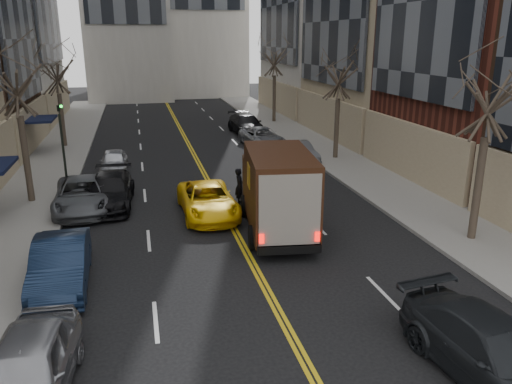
# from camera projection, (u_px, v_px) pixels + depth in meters

# --- Properties ---
(sidewalk_left) EXTENTS (4.00, 66.00, 0.15)m
(sidewalk_left) POSITION_uv_depth(u_px,v_px,m) (50.00, 167.00, 30.43)
(sidewalk_left) COLOR slate
(sidewalk_left) RESTS_ON ground
(sidewalk_right) EXTENTS (4.00, 66.00, 0.15)m
(sidewalk_right) POSITION_uv_depth(u_px,v_px,m) (327.00, 152.00, 34.44)
(sidewalk_right) COLOR slate
(sidewalk_right) RESTS_ON ground
(tree_lf_mid) EXTENTS (3.20, 3.20, 8.91)m
(tree_lf_mid) POSITION_uv_depth(u_px,v_px,m) (12.00, 62.00, 22.03)
(tree_lf_mid) COLOR #382D23
(tree_lf_mid) RESTS_ON sidewalk_left
(tree_lf_far) EXTENTS (3.20, 3.20, 8.12)m
(tree_lf_far) POSITION_uv_depth(u_px,v_px,m) (55.00, 62.00, 34.27)
(tree_lf_far) COLOR #382D23
(tree_lf_far) RESTS_ON sidewalk_left
(tree_rt_near) EXTENTS (3.20, 3.20, 8.71)m
(tree_rt_near) POSITION_uv_depth(u_px,v_px,m) (494.00, 72.00, 17.64)
(tree_rt_near) COLOR #382D23
(tree_rt_near) RESTS_ON sidewalk_right
(tree_rt_mid) EXTENTS (3.20, 3.20, 8.32)m
(tree_rt_mid) POSITION_uv_depth(u_px,v_px,m) (340.00, 62.00, 30.72)
(tree_rt_mid) COLOR #382D23
(tree_rt_mid) RESTS_ON sidewalk_right
(tree_rt_far) EXTENTS (3.20, 3.20, 9.11)m
(tree_rt_far) POSITION_uv_depth(u_px,v_px,m) (275.00, 47.00, 44.47)
(tree_rt_far) COLOR #382D23
(tree_rt_far) RESTS_ON sidewalk_right
(traffic_signal) EXTENTS (0.29, 0.26, 4.70)m
(traffic_signal) POSITION_uv_depth(u_px,v_px,m) (62.00, 136.00, 25.33)
(traffic_signal) COLOR black
(traffic_signal) RESTS_ON sidewalk_left
(ups_truck) EXTENTS (3.19, 6.53, 3.44)m
(ups_truck) POSITION_uv_depth(u_px,v_px,m) (277.00, 191.00, 19.99)
(ups_truck) COLOR black
(ups_truck) RESTS_ON ground
(observer_sedan) EXTENTS (2.72, 5.37, 1.50)m
(observer_sedan) POSITION_uv_depth(u_px,v_px,m) (494.00, 352.00, 11.43)
(observer_sedan) COLOR black
(observer_sedan) RESTS_ON ground
(taxi) EXTENTS (2.42, 5.06, 1.39)m
(taxi) POSITION_uv_depth(u_px,v_px,m) (208.00, 200.00, 22.22)
(taxi) COLOR yellow
(taxi) RESTS_ON ground
(pedestrian) EXTENTS (0.54, 0.71, 1.74)m
(pedestrian) POSITION_uv_depth(u_px,v_px,m) (239.00, 186.00, 23.70)
(pedestrian) COLOR black
(pedestrian) RESTS_ON ground
(parked_lf_a) EXTENTS (2.14, 4.66, 1.55)m
(parked_lf_a) POSITION_uv_depth(u_px,v_px,m) (27.00, 371.00, 10.75)
(parked_lf_a) COLOR #98999F
(parked_lf_a) RESTS_ON ground
(parked_lf_b) EXTENTS (1.76, 4.70, 1.53)m
(parked_lf_b) POSITION_uv_depth(u_px,v_px,m) (61.00, 264.00, 15.82)
(parked_lf_b) COLOR #111E35
(parked_lf_b) RESTS_ON ground
(parked_lf_c) EXTENTS (2.65, 5.35, 1.46)m
(parked_lf_c) POSITION_uv_depth(u_px,v_px,m) (82.00, 195.00, 22.88)
(parked_lf_c) COLOR #515359
(parked_lf_c) RESTS_ON ground
(parked_lf_d) EXTENTS (2.40, 5.24, 1.48)m
(parked_lf_d) POSITION_uv_depth(u_px,v_px,m) (110.00, 191.00, 23.39)
(parked_lf_d) COLOR black
(parked_lf_d) RESTS_ON ground
(parked_lf_e) EXTENTS (1.61, 3.87, 1.31)m
(parked_lf_e) POSITION_uv_depth(u_px,v_px,m) (114.00, 161.00, 29.28)
(parked_lf_e) COLOR #B7B9BF
(parked_lf_e) RESTS_ON ground
(parked_rt_a) EXTENTS (1.67, 4.00, 1.29)m
(parked_rt_a) POSITION_uv_depth(u_px,v_px,m) (299.00, 152.00, 31.71)
(parked_rt_a) COLOR #4C4E53
(parked_rt_a) RESTS_ON ground
(parked_rt_b) EXTENTS (2.80, 5.22, 1.39)m
(parked_rt_b) POSITION_uv_depth(u_px,v_px,m) (262.00, 137.00, 36.03)
(parked_rt_b) COLOR #A1A4A9
(parked_rt_b) RESTS_ON ground
(parked_rt_c) EXTENTS (2.50, 5.54, 1.58)m
(parked_rt_c) POSITION_uv_depth(u_px,v_px,m) (246.00, 124.00, 40.91)
(parked_rt_c) COLOR black
(parked_rt_c) RESTS_ON ground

